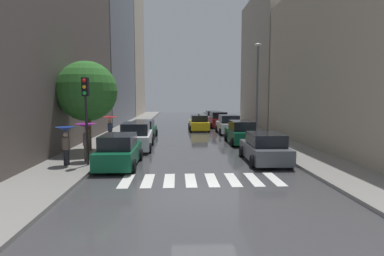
% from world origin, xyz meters
% --- Properties ---
extents(ground_plane, '(28.00, 72.00, 0.04)m').
position_xyz_m(ground_plane, '(0.00, 24.00, -0.02)').
color(ground_plane, '#3C3C3F').
extents(sidewalk_left, '(3.00, 72.00, 0.15)m').
position_xyz_m(sidewalk_left, '(-6.50, 24.00, 0.07)').
color(sidewalk_left, gray).
rests_on(sidewalk_left, ground).
extents(sidewalk_right, '(3.00, 72.00, 0.15)m').
position_xyz_m(sidewalk_right, '(6.50, 24.00, 0.07)').
color(sidewalk_right, gray).
rests_on(sidewalk_right, ground).
extents(crosswalk_stripes, '(6.75, 2.20, 0.01)m').
position_xyz_m(crosswalk_stripes, '(0.00, 2.00, 0.01)').
color(crosswalk_stripes, silver).
rests_on(crosswalk_stripes, ground).
extents(building_left_near, '(6.00, 21.92, 20.15)m').
position_xyz_m(building_left_near, '(-11.00, 11.53, 10.08)').
color(building_left_near, '#564C47').
rests_on(building_left_near, ground).
extents(building_left_mid, '(6.00, 18.12, 19.71)m').
position_xyz_m(building_left_mid, '(-11.00, 32.06, 9.85)').
color(building_left_mid, slate).
rests_on(building_left_mid, ground).
extents(building_left_far, '(6.00, 14.71, 24.23)m').
position_xyz_m(building_left_far, '(-11.00, 49.26, 12.12)').
color(building_left_far, '#B2A38C').
rests_on(building_left_far, ground).
extents(building_right_near, '(6.00, 19.54, 11.83)m').
position_xyz_m(building_right_near, '(11.00, 9.43, 5.91)').
color(building_right_near, '#B2A38C').
rests_on(building_right_near, ground).
extents(building_right_mid, '(6.00, 13.42, 15.41)m').
position_xyz_m(building_right_mid, '(11.00, 26.33, 7.71)').
color(building_right_mid, '#9E9384').
rests_on(building_right_mid, ground).
extents(parked_car_left_nearest, '(2.02, 4.30, 1.65)m').
position_xyz_m(parked_car_left_nearest, '(-3.96, 4.78, 0.77)').
color(parked_car_left_nearest, '#0C4C2D').
rests_on(parked_car_left_nearest, ground).
extents(parked_car_left_second, '(2.28, 4.80, 1.81)m').
position_xyz_m(parked_car_left_second, '(-3.77, 10.03, 0.84)').
color(parked_car_left_second, silver).
rests_on(parked_car_left_second, ground).
extents(parked_car_left_third, '(2.15, 4.33, 1.55)m').
position_xyz_m(parked_car_left_third, '(-3.87, 15.59, 0.73)').
color(parked_car_left_third, '#0C4C2D').
rests_on(parked_car_left_third, ground).
extents(parked_car_right_nearest, '(2.18, 4.43, 1.59)m').
position_xyz_m(parked_car_right_nearest, '(3.71, 5.52, 0.75)').
color(parked_car_right_nearest, '#474C51').
rests_on(parked_car_right_nearest, ground).
extents(parked_car_right_second, '(2.02, 4.45, 1.73)m').
position_xyz_m(parked_car_right_second, '(3.81, 12.22, 0.81)').
color(parked_car_right_second, '#0C4C2D').
rests_on(parked_car_right_second, ground).
extents(parked_car_right_third, '(2.13, 4.29, 1.79)m').
position_xyz_m(parked_car_right_third, '(3.94, 18.71, 0.83)').
color(parked_car_right_third, silver).
rests_on(parked_car_right_third, ground).
extents(parked_car_right_fourth, '(2.26, 4.17, 1.80)m').
position_xyz_m(parked_car_right_fourth, '(3.71, 24.79, 0.83)').
color(parked_car_right_fourth, maroon).
rests_on(parked_car_right_fourth, ground).
extents(parked_car_right_fifth, '(2.27, 4.77, 1.65)m').
position_xyz_m(parked_car_right_fifth, '(3.79, 30.85, 0.78)').
color(parked_car_right_fifth, silver).
rests_on(parked_car_right_fifth, ground).
extents(taxi_midroad, '(2.10, 4.65, 1.81)m').
position_xyz_m(taxi_midroad, '(1.25, 21.61, 0.76)').
color(taxi_midroad, yellow).
rests_on(taxi_midroad, ground).
extents(pedestrian_foreground, '(1.09, 1.09, 1.98)m').
position_xyz_m(pedestrian_foreground, '(-5.78, 5.52, 1.63)').
color(pedestrian_foreground, brown).
rests_on(pedestrian_foreground, sidewalk_left).
extents(pedestrian_near_tree, '(0.93, 0.93, 1.91)m').
position_xyz_m(pedestrian_near_tree, '(-6.49, 4.53, 1.51)').
color(pedestrian_near_tree, black).
rests_on(pedestrian_near_tree, sidewalk_left).
extents(pedestrian_by_kerb, '(1.16, 1.16, 1.87)m').
position_xyz_m(pedestrian_by_kerb, '(-6.19, 13.15, 1.58)').
color(pedestrian_by_kerb, black).
rests_on(pedestrian_by_kerb, sidewalk_left).
extents(street_tree_left, '(3.69, 3.69, 5.57)m').
position_xyz_m(street_tree_left, '(-6.55, 8.61, 3.86)').
color(street_tree_left, '#513823').
rests_on(street_tree_left, sidewalk_left).
extents(traffic_light_left_corner, '(0.30, 0.42, 4.30)m').
position_xyz_m(traffic_light_left_corner, '(-5.45, 4.51, 3.29)').
color(traffic_light_left_corner, black).
rests_on(traffic_light_left_corner, sidewalk_left).
extents(lamp_post_right, '(0.60, 0.28, 7.69)m').
position_xyz_m(lamp_post_right, '(5.55, 14.41, 4.54)').
color(lamp_post_right, '#595B60').
rests_on(lamp_post_right, sidewalk_right).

